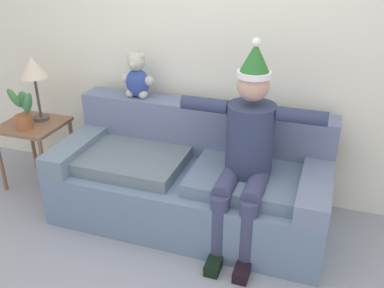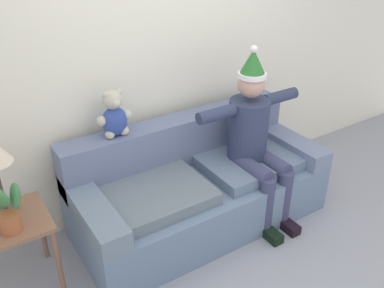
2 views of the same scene
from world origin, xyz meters
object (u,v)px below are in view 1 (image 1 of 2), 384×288
object	(u,v)px
person_seated	(247,149)
table_lamp	(33,71)
teddy_bear	(137,77)
potted_plant	(23,110)
side_table	(34,133)
couch	(192,179)

from	to	relation	value
person_seated	table_lamp	distance (m)	1.99
teddy_bear	potted_plant	distance (m)	1.02
table_lamp	teddy_bear	bearing A→B (deg)	10.44
side_table	potted_plant	size ratio (longest dim) A/B	1.56
person_seated	teddy_bear	xyz separation A→B (m)	(-1.05, 0.46, 0.28)
table_lamp	potted_plant	distance (m)	0.35
person_seated	potted_plant	distance (m)	1.96
couch	potted_plant	size ratio (longest dim) A/B	5.51
side_table	person_seated	bearing A→B (deg)	-5.57
person_seated	potted_plant	bearing A→B (deg)	177.23
side_table	table_lamp	size ratio (longest dim) A/B	1.05
couch	potted_plant	xyz separation A→B (m)	(-1.49, -0.08, 0.44)
side_table	potted_plant	distance (m)	0.28
person_seated	teddy_bear	bearing A→B (deg)	156.32
side_table	potted_plant	world-z (taller)	potted_plant
table_lamp	potted_plant	world-z (taller)	table_lamp
table_lamp	person_seated	bearing A→B (deg)	-8.53
person_seated	table_lamp	size ratio (longest dim) A/B	2.63
person_seated	potted_plant	world-z (taller)	person_seated
potted_plant	teddy_bear	bearing A→B (deg)	21.76
couch	table_lamp	bearing A→B (deg)	175.31
teddy_bear	table_lamp	bearing A→B (deg)	-169.56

